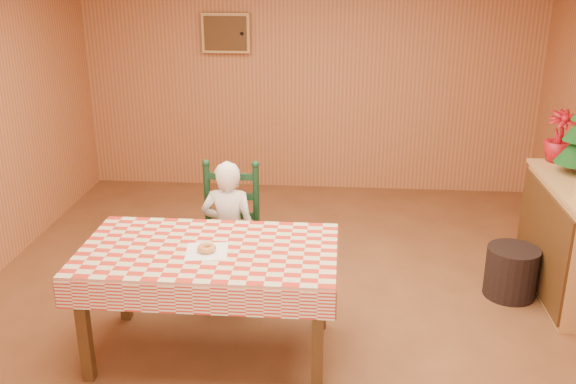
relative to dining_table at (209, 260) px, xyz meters
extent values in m
plane|color=brown|center=(0.46, 0.39, -0.69)|extent=(6.00, 6.00, 0.00)
cube|color=#AF6C3F|center=(0.46, 3.39, 0.61)|extent=(5.00, 0.10, 2.60)
cube|color=tan|center=(-0.44, 3.33, 1.06)|extent=(0.52, 0.08, 0.42)
cube|color=#4C2E14|center=(-0.44, 3.29, 1.06)|extent=(0.46, 0.02, 0.36)
sphere|color=black|center=(-0.26, 3.27, 1.06)|extent=(0.04, 0.04, 0.04)
cube|color=#4C2E14|center=(0.00, 0.00, 0.03)|extent=(1.60, 0.90, 0.06)
cube|color=#4C2E14|center=(-0.72, -0.37, -0.34)|extent=(0.07, 0.07, 0.69)
cube|color=#4C2E14|center=(0.72, -0.37, -0.34)|extent=(0.07, 0.07, 0.69)
cube|color=#4C2E14|center=(-0.72, 0.37, -0.34)|extent=(0.07, 0.07, 0.69)
cube|color=#4C2E14|center=(0.72, 0.37, -0.34)|extent=(0.07, 0.07, 0.69)
cube|color=#B12817|center=(0.00, 0.00, 0.07)|extent=(1.64, 0.94, 0.02)
cube|color=#B12817|center=(0.00, -0.47, -0.03)|extent=(1.64, 0.02, 0.18)
cube|color=#B12817|center=(0.00, 0.47, -0.03)|extent=(1.64, 0.02, 0.18)
cube|color=#285125|center=(-0.82, 0.00, -0.03)|extent=(0.02, 0.94, 0.18)
cube|color=#285125|center=(0.82, 0.00, -0.03)|extent=(0.02, 0.94, 0.18)
cube|color=black|center=(0.00, 0.73, -0.26)|extent=(0.44, 0.40, 0.04)
cylinder|color=black|center=(-0.19, 0.56, -0.48)|extent=(0.04, 0.04, 0.41)
cylinder|color=black|center=(0.19, 0.56, -0.48)|extent=(0.04, 0.04, 0.41)
cylinder|color=black|center=(-0.19, 0.90, -0.48)|extent=(0.04, 0.04, 0.41)
cylinder|color=black|center=(0.19, 0.90, -0.48)|extent=(0.04, 0.04, 0.41)
cylinder|color=black|center=(-0.19, 0.90, 0.06)|extent=(0.05, 0.05, 0.60)
sphere|color=black|center=(-0.19, 0.90, 0.36)|extent=(0.06, 0.06, 0.06)
cylinder|color=black|center=(0.19, 0.90, 0.06)|extent=(0.05, 0.05, 0.60)
sphere|color=black|center=(0.19, 0.90, 0.36)|extent=(0.06, 0.06, 0.06)
cube|color=black|center=(0.00, 0.90, -0.06)|extent=(0.38, 0.03, 0.05)
cube|color=black|center=(0.00, 0.90, 0.10)|extent=(0.38, 0.03, 0.05)
cube|color=black|center=(0.00, 0.90, 0.26)|extent=(0.38, 0.03, 0.05)
imported|color=silver|center=(0.00, 0.73, -0.13)|extent=(0.41, 0.27, 1.12)
cube|color=white|center=(0.00, -0.05, 0.08)|extent=(0.29, 0.29, 0.00)
torus|color=#BD7C43|center=(0.00, -0.05, 0.11)|extent=(0.13, 0.13, 0.04)
cube|color=tan|center=(2.66, 1.02, -0.24)|extent=(0.50, 1.20, 0.90)
cube|color=#4C2E14|center=(2.40, 1.02, -0.24)|extent=(0.02, 1.20, 0.80)
cylinder|color=#4C2E14|center=(2.66, 1.27, 0.28)|extent=(0.04, 0.04, 0.08)
sphere|color=maroon|center=(2.59, 1.32, 0.54)|extent=(0.04, 0.04, 0.04)
imported|color=maroon|center=(2.61, 1.57, 0.46)|extent=(0.27, 0.27, 0.43)
cylinder|color=black|center=(2.19, 0.96, -0.49)|extent=(0.52, 0.52, 0.40)
camera|label=1|loc=(0.82, -3.67, 1.83)|focal=40.00mm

